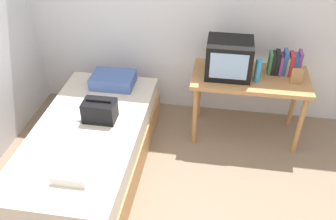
# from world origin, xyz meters

# --- Properties ---
(wall_back) EXTENTS (5.20, 0.10, 2.60)m
(wall_back) POSITION_xyz_m (0.00, 2.00, 1.30)
(wall_back) COLOR silver
(wall_back) RESTS_ON ground
(bed) EXTENTS (1.00, 2.00, 0.49)m
(bed) POSITION_xyz_m (-0.98, 0.76, 0.24)
(bed) COLOR #B27F4C
(bed) RESTS_ON ground
(desk) EXTENTS (1.16, 0.60, 0.73)m
(desk) POSITION_xyz_m (0.49, 1.53, 0.64)
(desk) COLOR #B27F4C
(desk) RESTS_ON ground
(tv) EXTENTS (0.44, 0.39, 0.36)m
(tv) POSITION_xyz_m (0.26, 1.53, 0.91)
(tv) COLOR black
(tv) RESTS_ON desk
(water_bottle) EXTENTS (0.06, 0.06, 0.24)m
(water_bottle) POSITION_xyz_m (0.54, 1.44, 0.85)
(water_bottle) COLOR #3399DB
(water_bottle) RESTS_ON desk
(book_row) EXTENTS (0.31, 0.16, 0.25)m
(book_row) POSITION_xyz_m (0.81, 1.64, 0.84)
(book_row) COLOR #337F47
(book_row) RESTS_ON desk
(picture_frame) EXTENTS (0.11, 0.02, 0.16)m
(picture_frame) POSITION_xyz_m (0.91, 1.45, 0.81)
(picture_frame) COLOR #9E754C
(picture_frame) RESTS_ON desk
(pillow) EXTENTS (0.45, 0.33, 0.12)m
(pillow) POSITION_xyz_m (-0.94, 1.52, 0.55)
(pillow) COLOR #4766AD
(pillow) RESTS_ON bed
(handbag) EXTENTS (0.30, 0.20, 0.22)m
(handbag) POSITION_xyz_m (-0.89, 0.90, 0.59)
(handbag) COLOR black
(handbag) RESTS_ON bed
(magazine) EXTENTS (0.21, 0.29, 0.01)m
(magazine) POSITION_xyz_m (-1.06, 0.49, 0.49)
(magazine) COLOR white
(magazine) RESTS_ON bed
(remote_dark) EXTENTS (0.04, 0.16, 0.02)m
(remote_dark) POSITION_xyz_m (-0.91, 0.24, 0.50)
(remote_dark) COLOR black
(remote_dark) RESTS_ON bed
(remote_silver) EXTENTS (0.04, 0.14, 0.02)m
(remote_silver) POSITION_xyz_m (-1.08, 0.90, 0.50)
(remote_silver) COLOR #B7B7BC
(remote_silver) RESTS_ON bed
(folded_towel) EXTENTS (0.28, 0.22, 0.08)m
(folded_towel) POSITION_xyz_m (-0.87, 0.16, 0.53)
(folded_towel) COLOR white
(folded_towel) RESTS_ON bed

